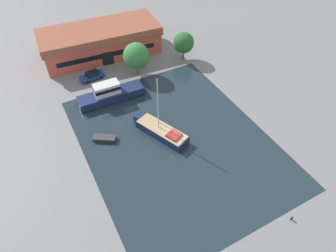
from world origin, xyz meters
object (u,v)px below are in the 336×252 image
Objects in this scene: parked_car at (92,76)px; motor_cruiser at (110,94)px; quay_tree_by_water at (184,43)px; small_dinghy at (105,138)px; warehouse_building at (101,41)px; quay_tree_near_building at (136,56)px; sailboat_moored at (161,131)px.

motor_cruiser is at bearing -179.06° from parked_car.
quay_tree_by_water is 27.21m from small_dinghy.
warehouse_building is at bearing 144.44° from quay_tree_by_water.
quay_tree_near_building is at bearing -113.82° from parked_car.
quay_tree_near_building is at bearing -67.37° from warehouse_building.
sailboat_moored is at bearing -172.04° from parked_car.
quay_tree_near_building is 10.89m from quay_tree_by_water.
quay_tree_near_building is 1.13× the size of quay_tree_by_water.
quay_tree_near_building is 0.63× the size of sailboat_moored.
parked_car is (-4.98, -8.19, -2.15)m from warehouse_building.
sailboat_moored is (5.00, -19.72, -0.05)m from parked_car.
motor_cruiser reaches higher than small_dinghy.
sailboat_moored is (-3.51, -17.03, -3.42)m from quay_tree_near_building.
motor_cruiser is (-7.55, -4.89, -2.90)m from quay_tree_near_building.
quay_tree_by_water is 0.50× the size of motor_cruiser.
warehouse_building is 2.38× the size of sailboat_moored.
quay_tree_near_building reaches higher than warehouse_building.
motor_cruiser is at bearing -99.66° from warehouse_building.
sailboat_moored is 12.80m from motor_cruiser.
quay_tree_by_water is 0.56× the size of sailboat_moored.
warehouse_building is at bearing -37.60° from parked_car.
quay_tree_by_water is at bearing 3.10° from quay_tree_near_building.
warehouse_building is at bearing 107.98° from quay_tree_near_building.
small_dinghy is at bearing -104.11° from warehouse_building.
motor_cruiser is 10.03m from small_dinghy.
quay_tree_by_water reaches higher than parked_car.
warehouse_building is 26.26m from small_dinghy.
sailboat_moored reaches higher than parked_car.
warehouse_building is at bearing 67.18° from sailboat_moored.
parked_car reaches higher than small_dinghy.
motor_cruiser is (0.96, -7.58, 0.48)m from parked_car.
quay_tree_near_building is at bearing 55.49° from sailboat_moored.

